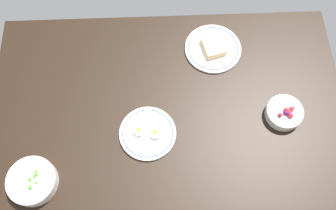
{
  "coord_description": "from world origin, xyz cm",
  "views": [
    {
      "loc": [
        2.12,
        54.76,
        132.91
      ],
      "look_at": [
        0.0,
        0.0,
        6.0
      ],
      "focal_mm": 39.41,
      "sensor_mm": 36.0,
      "label": 1
    }
  ],
  "objects_px": {
    "bowl_berries": "(284,113)",
    "plate_sandwich": "(213,48)",
    "plate_eggs": "(148,133)",
    "bowl_peas": "(32,181)"
  },
  "relations": [
    {
      "from": "plate_eggs",
      "to": "plate_sandwich",
      "type": "relative_size",
      "value": 0.91
    },
    {
      "from": "bowl_berries",
      "to": "plate_sandwich",
      "type": "distance_m",
      "value": 0.38
    },
    {
      "from": "bowl_berries",
      "to": "plate_eggs",
      "type": "height_order",
      "value": "bowl_berries"
    },
    {
      "from": "bowl_peas",
      "to": "plate_sandwich",
      "type": "height_order",
      "value": "bowl_peas"
    },
    {
      "from": "plate_eggs",
      "to": "bowl_peas",
      "type": "xyz_separation_m",
      "value": [
        0.4,
        0.16,
        0.02
      ]
    },
    {
      "from": "bowl_berries",
      "to": "plate_eggs",
      "type": "bearing_deg",
      "value": 6.24
    },
    {
      "from": "bowl_berries",
      "to": "bowl_peas",
      "type": "relative_size",
      "value": 0.81
    },
    {
      "from": "bowl_berries",
      "to": "bowl_peas",
      "type": "bearing_deg",
      "value": 13.65
    },
    {
      "from": "bowl_berries",
      "to": "plate_eggs",
      "type": "relative_size",
      "value": 0.66
    },
    {
      "from": "bowl_peas",
      "to": "plate_sandwich",
      "type": "xyz_separation_m",
      "value": [
        -0.67,
        -0.52,
        -0.01
      ]
    }
  ]
}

